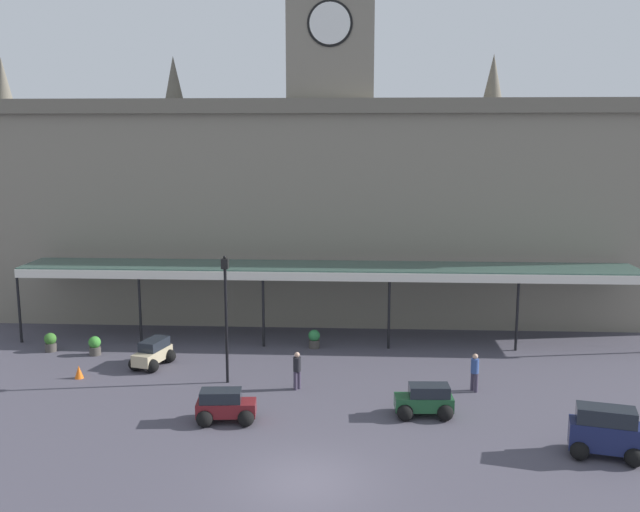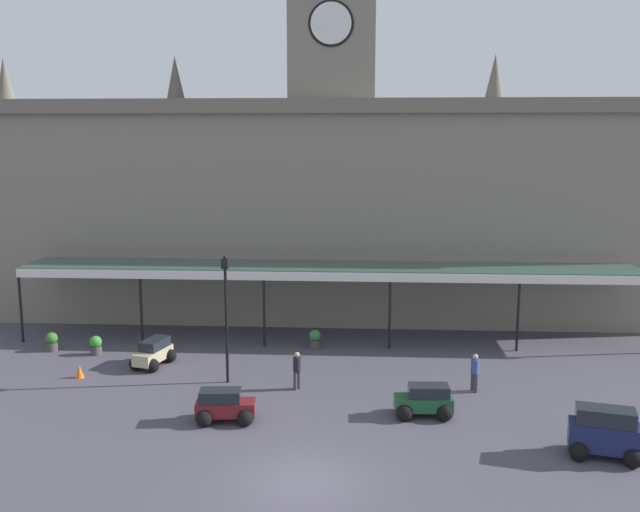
{
  "view_description": "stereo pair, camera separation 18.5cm",
  "coord_description": "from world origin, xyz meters",
  "px_view_note": "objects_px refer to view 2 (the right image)",
  "views": [
    {
      "loc": [
        1.58,
        -20.32,
        10.81
      ],
      "look_at": [
        0.0,
        8.66,
        5.77
      ],
      "focal_mm": 38.92,
      "sensor_mm": 36.0,
      "label": 1
    },
    {
      "loc": [
        1.76,
        -20.31,
        10.81
      ],
      "look_at": [
        0.0,
        8.66,
        5.77
      ],
      "focal_mm": 38.92,
      "sensor_mm": 36.0,
      "label": 2
    }
  ],
  "objects_px": {
    "car_navy_van": "(605,435)",
    "traffic_cone": "(80,371)",
    "pedestrian_near_entrance": "(475,371)",
    "car_green_estate": "(424,402)",
    "car_maroon_estate": "(225,407)",
    "car_beige_estate": "(153,354)",
    "planter_near_kerb": "(315,339)",
    "planter_forecourt_centre": "(52,341)",
    "planter_by_canopy": "(96,345)",
    "pedestrian_beside_cars": "(297,369)",
    "victorian_lamppost": "(226,306)"
  },
  "relations": [
    {
      "from": "car_navy_van",
      "to": "traffic_cone",
      "type": "height_order",
      "value": "car_navy_van"
    },
    {
      "from": "pedestrian_near_entrance",
      "to": "car_green_estate",
      "type": "bearing_deg",
      "value": -130.32
    },
    {
      "from": "car_maroon_estate",
      "to": "car_beige_estate",
      "type": "relative_size",
      "value": 0.96
    },
    {
      "from": "car_beige_estate",
      "to": "traffic_cone",
      "type": "xyz_separation_m",
      "value": [
        -2.86,
        -1.83,
        -0.27
      ]
    },
    {
      "from": "car_maroon_estate",
      "to": "planter_near_kerb",
      "type": "bearing_deg",
      "value": 73.61
    },
    {
      "from": "car_maroon_estate",
      "to": "planter_forecourt_centre",
      "type": "distance_m",
      "value": 13.38
    },
    {
      "from": "car_green_estate",
      "to": "car_beige_estate",
      "type": "height_order",
      "value": "same"
    },
    {
      "from": "traffic_cone",
      "to": "planter_forecourt_centre",
      "type": "bearing_deg",
      "value": 128.27
    },
    {
      "from": "planter_near_kerb",
      "to": "planter_forecourt_centre",
      "type": "distance_m",
      "value": 13.41
    },
    {
      "from": "planter_near_kerb",
      "to": "car_beige_estate",
      "type": "bearing_deg",
      "value": -156.29
    },
    {
      "from": "car_maroon_estate",
      "to": "pedestrian_near_entrance",
      "type": "xyz_separation_m",
      "value": [
        10.05,
        3.77,
        0.34
      ]
    },
    {
      "from": "car_beige_estate",
      "to": "planter_by_canopy",
      "type": "height_order",
      "value": "car_beige_estate"
    },
    {
      "from": "car_green_estate",
      "to": "traffic_cone",
      "type": "bearing_deg",
      "value": 167.15
    },
    {
      "from": "planter_forecourt_centre",
      "to": "car_maroon_estate",
      "type": "bearing_deg",
      "value": -38.08
    },
    {
      "from": "car_navy_van",
      "to": "traffic_cone",
      "type": "bearing_deg",
      "value": 162.4
    },
    {
      "from": "pedestrian_near_entrance",
      "to": "traffic_cone",
      "type": "distance_m",
      "value": 17.59
    },
    {
      "from": "traffic_cone",
      "to": "car_beige_estate",
      "type": "bearing_deg",
      "value": 32.64
    },
    {
      "from": "pedestrian_near_entrance",
      "to": "pedestrian_beside_cars",
      "type": "bearing_deg",
      "value": -178.66
    },
    {
      "from": "pedestrian_near_entrance",
      "to": "victorian_lamppost",
      "type": "bearing_deg",
      "value": 177.35
    },
    {
      "from": "car_beige_estate",
      "to": "pedestrian_beside_cars",
      "type": "relative_size",
      "value": 1.44
    },
    {
      "from": "car_maroon_estate",
      "to": "traffic_cone",
      "type": "bearing_deg",
      "value": 149.46
    },
    {
      "from": "car_green_estate",
      "to": "victorian_lamppost",
      "type": "xyz_separation_m",
      "value": [
        -8.39,
        3.3,
        2.93
      ]
    },
    {
      "from": "pedestrian_beside_cars",
      "to": "planter_by_canopy",
      "type": "bearing_deg",
      "value": 158.26
    },
    {
      "from": "car_green_estate",
      "to": "planter_forecourt_centre",
      "type": "height_order",
      "value": "car_green_estate"
    },
    {
      "from": "pedestrian_beside_cars",
      "to": "planter_by_canopy",
      "type": "height_order",
      "value": "pedestrian_beside_cars"
    },
    {
      "from": "traffic_cone",
      "to": "planter_forecourt_centre",
      "type": "xyz_separation_m",
      "value": [
        -3.01,
        3.81,
        0.2
      ]
    },
    {
      "from": "car_maroon_estate",
      "to": "planter_forecourt_centre",
      "type": "bearing_deg",
      "value": 141.92
    },
    {
      "from": "car_green_estate",
      "to": "planter_by_canopy",
      "type": "bearing_deg",
      "value": 156.59
    },
    {
      "from": "traffic_cone",
      "to": "planter_by_canopy",
      "type": "relative_size",
      "value": 0.61
    },
    {
      "from": "car_beige_estate",
      "to": "planter_near_kerb",
      "type": "relative_size",
      "value": 2.51
    },
    {
      "from": "car_maroon_estate",
      "to": "planter_by_canopy",
      "type": "height_order",
      "value": "car_maroon_estate"
    },
    {
      "from": "car_green_estate",
      "to": "planter_forecourt_centre",
      "type": "bearing_deg",
      "value": 158.2
    },
    {
      "from": "car_green_estate",
      "to": "traffic_cone",
      "type": "xyz_separation_m",
      "value": [
        -15.2,
        3.47,
        -0.27
      ]
    },
    {
      "from": "car_maroon_estate",
      "to": "pedestrian_beside_cars",
      "type": "bearing_deg",
      "value": 55.74
    },
    {
      "from": "car_maroon_estate",
      "to": "car_green_estate",
      "type": "distance_m",
      "value": 7.73
    },
    {
      "from": "traffic_cone",
      "to": "car_maroon_estate",
      "type": "bearing_deg",
      "value": -30.54
    },
    {
      "from": "car_green_estate",
      "to": "planter_by_canopy",
      "type": "relative_size",
      "value": 2.38
    },
    {
      "from": "traffic_cone",
      "to": "planter_by_canopy",
      "type": "bearing_deg",
      "value": 99.08
    },
    {
      "from": "car_navy_van",
      "to": "traffic_cone",
      "type": "xyz_separation_m",
      "value": [
        -21.0,
        6.66,
        -0.51
      ]
    },
    {
      "from": "planter_by_canopy",
      "to": "traffic_cone",
      "type": "bearing_deg",
      "value": -80.92
    },
    {
      "from": "car_navy_van",
      "to": "planter_near_kerb",
      "type": "relative_size",
      "value": 2.66
    },
    {
      "from": "planter_near_kerb",
      "to": "pedestrian_near_entrance",
      "type": "bearing_deg",
      "value": -38.62
    },
    {
      "from": "car_navy_van",
      "to": "pedestrian_beside_cars",
      "type": "distance_m",
      "value": 12.47
    },
    {
      "from": "traffic_cone",
      "to": "planter_near_kerb",
      "type": "xyz_separation_m",
      "value": [
        10.33,
        5.11,
        0.2
      ]
    },
    {
      "from": "traffic_cone",
      "to": "car_navy_van",
      "type": "bearing_deg",
      "value": -17.6
    },
    {
      "from": "car_navy_van",
      "to": "victorian_lamppost",
      "type": "distance_m",
      "value": 15.84
    },
    {
      "from": "planter_forecourt_centre",
      "to": "planter_by_canopy",
      "type": "bearing_deg",
      "value": -10.75
    },
    {
      "from": "car_maroon_estate",
      "to": "planter_forecourt_centre",
      "type": "height_order",
      "value": "car_maroon_estate"
    },
    {
      "from": "car_maroon_estate",
      "to": "car_green_estate",
      "type": "relative_size",
      "value": 1.01
    },
    {
      "from": "car_green_estate",
      "to": "planter_by_canopy",
      "type": "xyz_separation_m",
      "value": [
        -15.73,
        6.81,
        -0.07
      ]
    }
  ]
}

